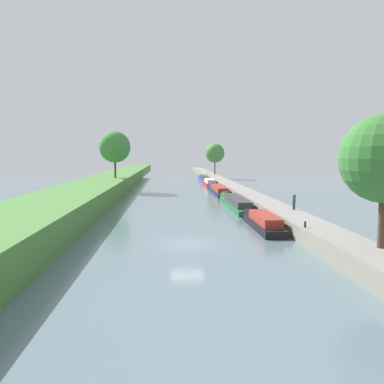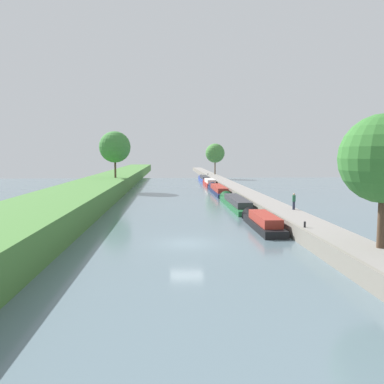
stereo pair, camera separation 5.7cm
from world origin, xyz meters
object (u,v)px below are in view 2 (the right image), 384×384
(narrowboat_green, at_px, (235,202))
(person_walking, at_px, (294,201))
(narrowboat_red, at_px, (209,183))
(mooring_bollard_far, at_px, (208,174))
(narrowboat_blue, at_px, (204,179))
(narrowboat_black, at_px, (261,221))
(mooring_bollard_near, at_px, (305,224))
(narrowboat_navy, at_px, (218,190))

(narrowboat_green, relative_size, person_walking, 9.76)
(narrowboat_red, height_order, mooring_bollard_far, mooring_bollard_far)
(narrowboat_green, bearing_deg, narrowboat_red, 89.81)
(narrowboat_blue, bearing_deg, narrowboat_red, -90.35)
(narrowboat_black, height_order, person_walking, person_walking)
(narrowboat_red, height_order, person_walking, person_walking)
(narrowboat_black, distance_m, person_walking, 5.29)
(narrowboat_green, height_order, mooring_bollard_near, mooring_bollard_near)
(mooring_bollard_near, relative_size, mooring_bollard_far, 1.00)
(narrowboat_blue, height_order, person_walking, person_walking)
(narrowboat_red, bearing_deg, narrowboat_green, -90.19)
(narrowboat_black, bearing_deg, mooring_bollard_near, -73.63)
(narrowboat_black, height_order, mooring_bollard_far, mooring_bollard_far)
(narrowboat_blue, xyz_separation_m, mooring_bollard_near, (1.66, -66.66, 0.82))
(narrowboat_red, bearing_deg, narrowboat_navy, -90.46)
(narrowboat_navy, height_order, mooring_bollard_near, mooring_bollard_near)
(narrowboat_blue, height_order, mooring_bollard_far, mooring_bollard_far)
(narrowboat_black, xyz_separation_m, mooring_bollard_near, (1.82, -6.20, 0.84))
(narrowboat_green, xyz_separation_m, mooring_bollard_near, (1.86, -20.31, 0.85))
(narrowboat_blue, bearing_deg, narrowboat_black, -90.15)
(mooring_bollard_far, bearing_deg, narrowboat_red, -94.83)
(narrowboat_black, bearing_deg, narrowboat_navy, 90.08)
(narrowboat_green, distance_m, person_walking, 11.81)
(person_walking, bearing_deg, narrowboat_red, 95.14)
(narrowboat_black, height_order, narrowboat_green, narrowboat_black)
(narrowboat_blue, bearing_deg, narrowboat_green, -90.24)
(narrowboat_red, relative_size, person_walking, 6.92)
(narrowboat_blue, bearing_deg, narrowboat_navy, -90.40)
(narrowboat_green, xyz_separation_m, narrowboat_red, (0.11, 32.67, 0.08))
(narrowboat_navy, distance_m, mooring_bollard_far, 35.78)
(mooring_bollard_near, bearing_deg, narrowboat_navy, 92.82)
(narrowboat_navy, xyz_separation_m, narrowboat_blue, (0.20, 28.72, 0.03))
(narrowboat_navy, distance_m, narrowboat_red, 15.05)
(mooring_bollard_near, bearing_deg, person_walking, 76.83)
(narrowboat_black, distance_m, narrowboat_blue, 60.46)
(narrowboat_red, xyz_separation_m, mooring_bollard_near, (1.75, -52.99, 0.78))
(person_walking, bearing_deg, narrowboat_green, 110.18)
(narrowboat_red, distance_m, person_walking, 43.86)
(person_walking, xyz_separation_m, mooring_bollard_far, (-2.18, 64.34, -0.65))
(narrowboat_green, height_order, person_walking, person_walking)
(mooring_bollard_far, bearing_deg, mooring_bollard_near, -90.00)
(person_walking, xyz_separation_m, mooring_bollard_near, (-2.18, -9.32, -0.65))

